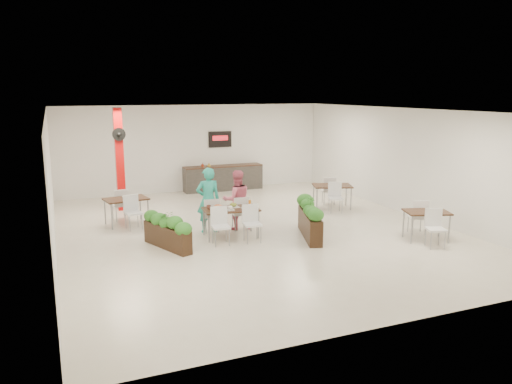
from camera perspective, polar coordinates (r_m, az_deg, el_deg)
ground at (r=13.52m, az=-0.13°, el=-4.40°), size 12.00×12.00×0.00m
room_shell at (r=13.11m, az=-0.13°, el=4.07°), size 10.10×12.10×3.22m
red_column at (r=16.08m, az=-15.33°, el=3.73°), size 0.40×0.41×3.20m
service_counter at (r=18.93m, az=-3.78°, el=1.70°), size 3.00×0.64×2.20m
main_table at (r=12.79m, az=-2.94°, el=-2.39°), size 1.47×1.73×0.92m
diner_man at (r=13.22m, az=-5.48°, el=-0.92°), size 0.67×0.48×1.74m
diner_woman at (r=13.48m, az=-2.22°, el=-0.90°), size 0.84×0.69×1.62m
planter_left at (r=12.08m, az=-10.14°, el=-4.09°), size 0.89×1.67×0.91m
planter_right at (r=12.86m, az=6.18°, el=-2.95°), size 0.91×1.94×1.06m
side_table_a at (r=14.43m, az=-14.62°, el=-1.18°), size 1.26×1.67×0.92m
side_table_b at (r=16.11m, az=8.70°, el=0.37°), size 1.40×1.67×0.92m
side_table_c at (r=13.20m, az=18.91°, el=-2.66°), size 1.24×1.67×0.92m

